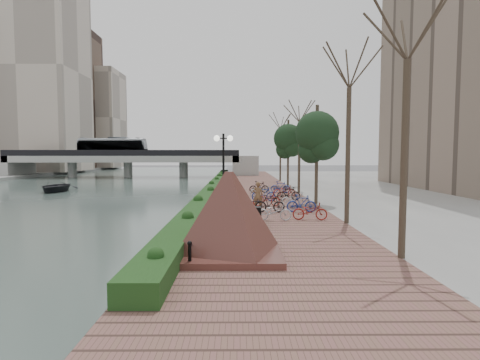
{
  "coord_description": "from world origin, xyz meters",
  "views": [
    {
      "loc": [
        2.79,
        -15.66,
        3.8
      ],
      "look_at": [
        2.95,
        10.08,
        2.0
      ],
      "focal_mm": 28.0,
      "sensor_mm": 36.0,
      "label": 1
    }
  ],
  "objects_px": {
    "boat": "(55,187)",
    "lamppost": "(223,156)",
    "granite_monument": "(229,213)",
    "motorcycle": "(256,214)",
    "pedestrian": "(258,195)"
  },
  "relations": [
    {
      "from": "granite_monument",
      "to": "boat",
      "type": "distance_m",
      "value": 31.14
    },
    {
      "from": "lamppost",
      "to": "pedestrian",
      "type": "distance_m",
      "value": 3.88
    },
    {
      "from": "lamppost",
      "to": "pedestrian",
      "type": "bearing_deg",
      "value": 50.24
    },
    {
      "from": "granite_monument",
      "to": "boat",
      "type": "height_order",
      "value": "granite_monument"
    },
    {
      "from": "granite_monument",
      "to": "pedestrian",
      "type": "xyz_separation_m",
      "value": [
        1.48,
        10.13,
        -0.56
      ]
    },
    {
      "from": "motorcycle",
      "to": "pedestrian",
      "type": "height_order",
      "value": "pedestrian"
    },
    {
      "from": "lamppost",
      "to": "motorcycle",
      "type": "relative_size",
      "value": 2.48
    },
    {
      "from": "granite_monument",
      "to": "motorcycle",
      "type": "xyz_separation_m",
      "value": [
        1.13,
        4.84,
        -0.83
      ]
    },
    {
      "from": "motorcycle",
      "to": "pedestrian",
      "type": "distance_m",
      "value": 5.31
    },
    {
      "from": "boat",
      "to": "lamppost",
      "type": "bearing_deg",
      "value": -50.54
    },
    {
      "from": "pedestrian",
      "to": "granite_monument",
      "type": "bearing_deg",
      "value": 91.05
    },
    {
      "from": "motorcycle",
      "to": "lamppost",
      "type": "bearing_deg",
      "value": 119.55
    },
    {
      "from": "granite_monument",
      "to": "lamppost",
      "type": "distance_m",
      "value": 7.99
    },
    {
      "from": "granite_monument",
      "to": "lamppost",
      "type": "bearing_deg",
      "value": 93.54
    },
    {
      "from": "lamppost",
      "to": "boat",
      "type": "height_order",
      "value": "lamppost"
    }
  ]
}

